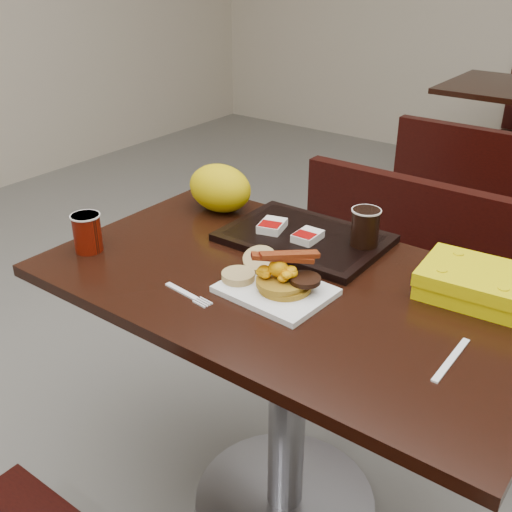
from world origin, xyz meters
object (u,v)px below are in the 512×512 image
Objects in this scene: bench_far_s at (507,197)px; platter at (276,290)px; knife at (451,360)px; coffee_cup_far at (365,227)px; table_near at (287,404)px; hashbrown_sleeve_right at (308,236)px; paper_bag at (220,188)px; fork at (182,291)px; bench_near_n at (401,299)px; hashbrown_sleeve_left at (272,226)px; clamshell at (477,283)px; tray at (304,238)px; pancake_stack at (285,284)px; coffee_cup_near at (87,233)px.

bench_far_s is 4.17× the size of platter.
coffee_cup_far is (-0.36, 0.32, 0.07)m from knife.
hashbrown_sleeve_right is (-0.07, 0.18, 0.41)m from table_near.
table_near is 0.39m from platter.
paper_bag reaches higher than platter.
knife is (0.59, 0.12, -0.00)m from fork.
paper_bag is (-0.83, 0.31, 0.07)m from knife.
platter reaches higher than table_near.
bench_near_n is at bearing -151.51° from knife.
bench_near_n is 7.00× the size of fork.
bench_far_s is (0.00, 1.90, -0.02)m from table_near.
table_near is 0.48m from hashbrown_sleeve_left.
clamshell is 1.22× the size of paper_bag.
tray is (0.08, 0.40, 0.01)m from fork.
coffee_cup_far is at bearing 14.25° from tray.
clamshell is at bearing 0.43° from hashbrown_sleeve_right.
tray is 0.47m from clamshell.
bench_near_n is at bearing 91.64° from pancake_stack.
table_near is 5.00× the size of platter.
tray is at bearing 1.08° from hashbrown_sleeve_left.
coffee_cup_far reaches higher than bench_far_s.
tray is (0.42, 0.38, -0.04)m from coffee_cup_near.
tray is (-0.51, 0.27, 0.01)m from knife.
clamshell reaches higher than hashbrown_sleeve_left.
knife is 0.40× the size of tray.
hashbrown_sleeve_right reaches higher than platter.
bench_far_s is at bearing 90.00° from table_near.
fork is 0.71× the size of paper_bag.
hashbrown_sleeve_right is (0.11, 0.00, -0.00)m from hashbrown_sleeve_left.
tray is (-0.10, 0.27, 0.00)m from platter.
fork is at bearing -103.64° from hashbrown_sleeve_left.
pancake_stack is 1.52× the size of hashbrown_sleeve_right.
coffee_cup_far is (0.13, 0.06, 0.04)m from hashbrown_sleeve_right.
pancake_stack is at bearing 12.69° from coffee_cup_near.
coffee_cup_near is at bearing -120.18° from bench_near_n.
coffee_cup_near is 0.71m from coffee_cup_far.
coffee_cup_near is 0.50× the size of paper_bag.
knife is at bearing -28.60° from hashbrown_sleeve_right.
table_near is 0.46m from fork.
tray is at bearing -93.15° from bench_far_s.
tray is 4.99× the size of hashbrown_sleeve_left.
fork is (-0.18, -0.13, -0.00)m from platter.
fork is at bearing -2.31° from coffee_cup_near.
bench_near_n is at bearing 93.61° from platter.
coffee_cup_near reaches higher than fork.
fork is at bearing -78.52° from knife.
clamshell is (0.37, 0.19, 0.41)m from table_near.
bench_near_n is 0.70m from hashbrown_sleeve_left.
clamshell is at bearing 22.79° from coffee_cup_near.
platter is 0.32m from coffee_cup_far.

